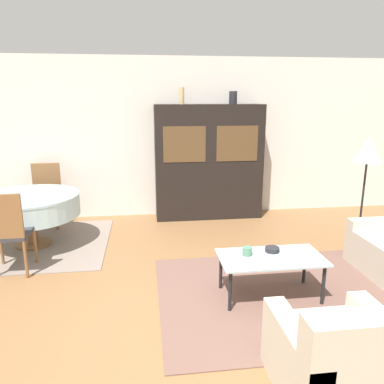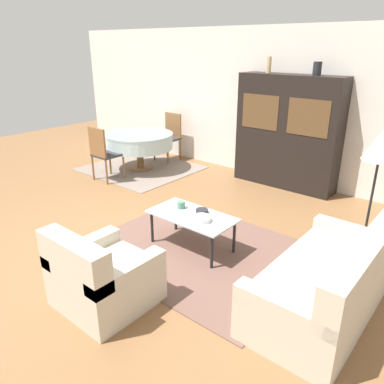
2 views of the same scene
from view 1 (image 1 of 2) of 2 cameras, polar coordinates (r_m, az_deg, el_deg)
name	(u,v)px [view 1 (image 1 of 2)]	position (r m, az deg, el deg)	size (l,w,h in m)	color
ground_plane	(190,336)	(3.52, -0.34, -21.14)	(14.00, 14.00, 0.00)	brown
wall_back	(164,138)	(6.52, -4.29, 8.16)	(10.00, 0.06, 2.70)	silver
area_rug	(280,295)	(4.21, 13.30, -15.02)	(2.57, 2.07, 0.01)	brown
dining_rug	(34,245)	(5.82, -22.99, -7.39)	(2.07, 1.92, 0.01)	gray
armchair	(343,361)	(2.96, 22.03, -22.79)	(0.84, 0.83, 0.81)	beige
coffee_table	(271,261)	(3.99, 11.94, -10.19)	(1.07, 0.57, 0.44)	black
display_cabinet	(209,162)	(6.39, 2.54, 4.57)	(1.81, 0.45, 1.93)	black
dining_table	(30,206)	(5.62, -23.52, -1.92)	(1.34, 1.34, 0.73)	brown
dining_chair_near	(7,229)	(4.81, -26.35, -5.07)	(0.44, 0.44, 1.00)	brown
dining_chair_far	(46,191)	(6.46, -21.39, 0.11)	(0.44, 0.44, 1.00)	brown
floor_lamp	(368,154)	(5.51, 25.21, 5.26)	(0.37, 0.37, 1.54)	black
cup	(247,251)	(3.95, 8.40, -8.91)	(0.10, 0.10, 0.09)	#4C7A60
bowl	(291,255)	(3.98, 14.92, -9.30)	(0.22, 0.22, 0.06)	white
bowl_small	(272,250)	(4.09, 12.13, -8.57)	(0.15, 0.15, 0.05)	#232328
vase_tall	(182,96)	(6.24, -1.58, 14.45)	(0.08, 0.08, 0.27)	tan
vase_short	(233,98)	(6.38, 6.28, 14.10)	(0.13, 0.13, 0.21)	#232328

